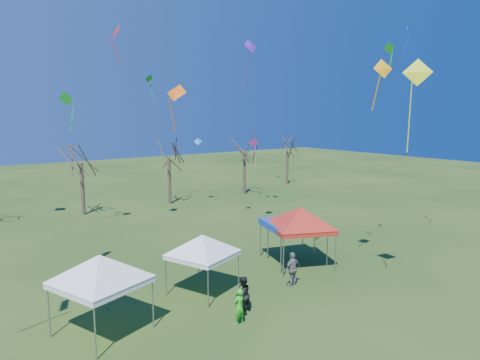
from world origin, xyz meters
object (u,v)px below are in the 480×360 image
Objects in this scene: tent_red at (301,211)px; person_grey at (293,269)px; tree_2 at (80,144)px; tent_blue at (293,225)px; tree_5 at (288,140)px; person_green at (239,306)px; tree_3 at (168,143)px; tent_white_mid at (202,239)px; person_dark at (243,295)px; tent_white_west at (100,260)px; tree_4 at (244,140)px.

person_grey is at bearing -140.82° from tent_red.
person_grey is (4.04, -22.98, -5.38)m from tree_2.
tree_2 is 21.65m from tent_blue.
person_green is (-26.72, -26.34, -4.95)m from tree_5.
tent_red is at bearing -95.31° from tree_3.
tent_white_mid is 2.00× the size of person_grey.
tent_blue is (6.74, 0.65, -0.48)m from tent_white_mid.
tree_3 reaches higher than person_green.
person_dark is at bearing 10.92° from person_grey.
tent_white_west is at bearing -104.31° from tree_2.
tree_4 is at bearing 61.39° from tent_red.
tree_5 is at bearing -144.42° from person_dark.
tree_3 is 1.00× the size of tree_4.
tent_red is at bearing -72.85° from tree_2.
tent_red is at bearing -164.58° from person_dark.
person_green is 0.86× the size of person_grey.
tree_2 is 2.07× the size of tent_blue.
person_dark is 3.99m from person_grey.
tree_5 is (8.37, 2.06, -0.33)m from tree_4.
tent_red is 3.96m from person_grey.
person_green is (-7.22, -4.41, -1.53)m from tent_blue.
tent_red is (-11.24, -20.62, -2.75)m from tree_4.
tree_3 is at bearing 57.07° from tent_white_west.
person_grey is (-22.05, -24.67, -4.82)m from tree_5.
person_green is 4.96m from person_grey.
tree_5 is 4.45× the size of person_dark.
tree_4 is 31.90m from tent_white_west.
tree_4 is (17.72, -0.38, -0.23)m from tree_2.
person_grey is at bearing -132.95° from tent_blue.
tent_red is (6.63, -0.10, 0.51)m from tent_white_mid.
tent_red reaches higher than tent_blue.
tent_blue is 7.54m from person_dark.
tent_white_west is 2.25× the size of person_grey.
tree_4 is 30.88m from person_green.
person_grey is at bearing -100.90° from tree_3.
tree_2 is 2.24× the size of tent_white_mid.
tree_4 is at bearing -123.07° from person_grey.
tent_white_mid is 5.05m from person_grey.
tent_white_west is 12.12m from tent_red.
person_green is (-7.11, -3.66, -2.52)m from tent_red.
tree_4 is 23.64m from tent_red.
tree_3 is 20.34m from tent_blue.
tent_white_mid reaches higher than person_grey.
tree_4 is at bearing 42.77° from tent_white_west.
person_dark is at bearing -126.81° from tree_4.
tree_3 is at bearing 84.69° from tent_red.
tree_3 is 1.06× the size of tree_5.
tent_blue reaches higher than person_grey.
person_grey is at bearing -6.14° from tent_white_west.
tent_white_west reaches higher than tent_white_mid.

